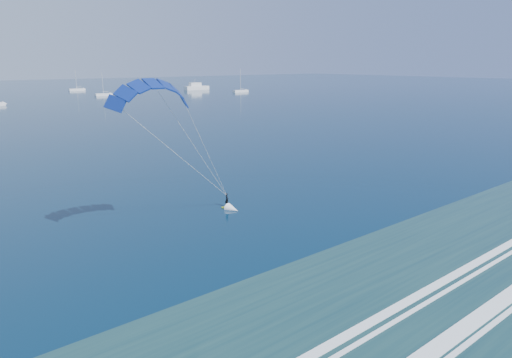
{
  "coord_description": "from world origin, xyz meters",
  "views": [
    {
      "loc": [
        -26.0,
        -5.56,
        15.75
      ],
      "look_at": [
        0.59,
        27.09,
        4.91
      ],
      "focal_mm": 32.0,
      "sensor_mm": 36.0,
      "label": 1
    }
  ],
  "objects_px": {
    "sailboat_5": "(103,94)",
    "sailboat_6": "(241,91)",
    "kitesurfer_rig": "(195,147)",
    "motor_yacht": "(196,87)",
    "sailboat_4": "(77,89)"
  },
  "relations": [
    {
      "from": "sailboat_5",
      "to": "motor_yacht",
      "type": "bearing_deg",
      "value": 12.63
    },
    {
      "from": "motor_yacht",
      "to": "sailboat_6",
      "type": "relative_size",
      "value": 1.22
    },
    {
      "from": "sailboat_6",
      "to": "kitesurfer_rig",
      "type": "bearing_deg",
      "value": -128.48
    },
    {
      "from": "kitesurfer_rig",
      "to": "motor_yacht",
      "type": "xyz_separation_m",
      "value": [
        120.72,
        193.96,
        -6.28
      ]
    },
    {
      "from": "kitesurfer_rig",
      "to": "motor_yacht",
      "type": "distance_m",
      "value": 228.55
    },
    {
      "from": "sailboat_5",
      "to": "sailboat_6",
      "type": "relative_size",
      "value": 0.9
    },
    {
      "from": "motor_yacht",
      "to": "sailboat_4",
      "type": "distance_m",
      "value": 66.83
    },
    {
      "from": "sailboat_4",
      "to": "motor_yacht",
      "type": "bearing_deg",
      "value": -32.19
    },
    {
      "from": "sailboat_5",
      "to": "sailboat_6",
      "type": "distance_m",
      "value": 70.07
    },
    {
      "from": "kitesurfer_rig",
      "to": "sailboat_5",
      "type": "bearing_deg",
      "value": 71.48
    },
    {
      "from": "sailboat_4",
      "to": "sailboat_5",
      "type": "bearing_deg",
      "value": -94.32
    },
    {
      "from": "motor_yacht",
      "to": "sailboat_4",
      "type": "relative_size",
      "value": 1.25
    },
    {
      "from": "sailboat_6",
      "to": "motor_yacht",
      "type": "bearing_deg",
      "value": 101.76
    },
    {
      "from": "kitesurfer_rig",
      "to": "sailboat_4",
      "type": "relative_size",
      "value": 1.43
    },
    {
      "from": "sailboat_5",
      "to": "sailboat_6",
      "type": "bearing_deg",
      "value": -16.45
    }
  ]
}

